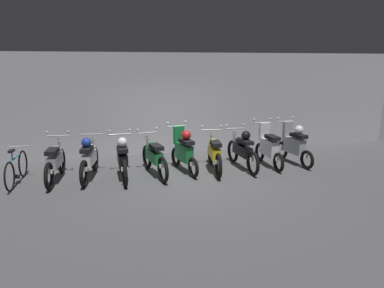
# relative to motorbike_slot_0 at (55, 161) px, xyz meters

# --- Properties ---
(ground_plane) EXTENTS (80.00, 80.00, 0.00)m
(ground_plane) POSITION_rel_motorbike_slot_0_xyz_m (3.21, -0.64, -0.49)
(ground_plane) COLOR #4C4C4F
(back_wall) EXTENTS (16.00, 0.30, 3.14)m
(back_wall) POSITION_rel_motorbike_slot_0_xyz_m (3.21, 2.07, 1.08)
(back_wall) COLOR #ADADB2
(back_wall) RESTS_ON ground
(motorbike_slot_0) EXTENTS (0.59, 1.95, 1.15)m
(motorbike_slot_0) POSITION_rel_motorbike_slot_0_xyz_m (0.00, 0.00, 0.00)
(motorbike_slot_0) COLOR black
(motorbike_slot_0) RESTS_ON ground
(motorbike_slot_1) EXTENTS (0.58, 1.94, 1.08)m
(motorbike_slot_1) POSITION_rel_motorbike_slot_0_xyz_m (0.80, -0.02, 0.03)
(motorbike_slot_1) COLOR black
(motorbike_slot_1) RESTS_ON ground
(motorbike_slot_2) EXTENTS (0.59, 1.95, 1.15)m
(motorbike_slot_2) POSITION_rel_motorbike_slot_0_xyz_m (1.60, -0.22, 0.04)
(motorbike_slot_2) COLOR black
(motorbike_slot_2) RESTS_ON ground
(motorbike_slot_3) EXTENTS (0.60, 1.94, 1.15)m
(motorbike_slot_3) POSITION_rel_motorbike_slot_0_xyz_m (2.40, -0.17, 0.00)
(motorbike_slot_3) COLOR black
(motorbike_slot_3) RESTS_ON ground
(motorbike_slot_4) EXTENTS (0.58, 1.67, 1.29)m
(motorbike_slot_4) POSITION_rel_motorbike_slot_0_xyz_m (3.21, -0.08, 0.08)
(motorbike_slot_4) COLOR black
(motorbike_slot_4) RESTS_ON ground
(motorbike_slot_5) EXTENTS (0.58, 1.94, 1.15)m
(motorbike_slot_5) POSITION_rel_motorbike_slot_0_xyz_m (4.02, -0.20, 0.00)
(motorbike_slot_5) COLOR black
(motorbike_slot_5) RESTS_ON ground
(motorbike_slot_6) EXTENTS (0.59, 1.95, 1.15)m
(motorbike_slot_6) POSITION_rel_motorbike_slot_0_xyz_m (4.82, -0.20, 0.04)
(motorbike_slot_6) COLOR black
(motorbike_slot_6) RESTS_ON ground
(motorbike_slot_7) EXTENTS (0.59, 1.68, 1.29)m
(motorbike_slot_7) POSITION_rel_motorbike_slot_0_xyz_m (5.62, -0.14, 0.04)
(motorbike_slot_7) COLOR black
(motorbike_slot_7) RESTS_ON ground
(motorbike_slot_8) EXTENTS (0.59, 1.68, 1.29)m
(motorbike_slot_8) POSITION_rel_motorbike_slot_0_xyz_m (6.42, -0.12, 0.08)
(motorbike_slot_8) COLOR black
(motorbike_slot_8) RESTS_ON ground
(bicycle) EXTENTS (0.50, 1.73, 0.89)m
(bicycle) POSITION_rel_motorbike_slot_0_xyz_m (-0.88, -0.01, -0.13)
(bicycle) COLOR black
(bicycle) RESTS_ON ground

